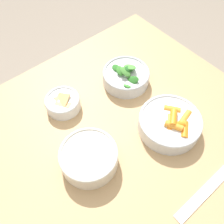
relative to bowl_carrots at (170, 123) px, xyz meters
name	(u,v)px	position (x,y,z in m)	size (l,w,h in m)	color
ground_plane	(105,203)	(0.19, -0.11, -0.79)	(10.00, 10.00, 0.00)	gray
dining_table	(101,156)	(0.19, -0.11, -0.16)	(1.05, 0.80, 0.76)	tan
bowl_carrots	(170,123)	(0.00, 0.00, 0.00)	(0.19, 0.19, 0.07)	silver
bowl_greens	(126,76)	(-0.03, -0.23, 0.00)	(0.16, 0.16, 0.08)	silver
bowl_beans_hotdog	(89,158)	(0.26, -0.07, 0.00)	(0.16, 0.16, 0.06)	silver
bowl_cookies	(63,102)	(0.21, -0.28, 0.00)	(0.11, 0.11, 0.05)	silver
ruler	(211,185)	(0.05, 0.20, -0.03)	(0.28, 0.03, 0.00)	silver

